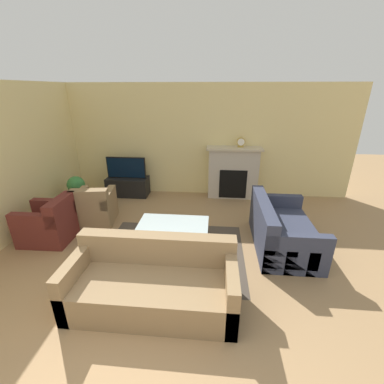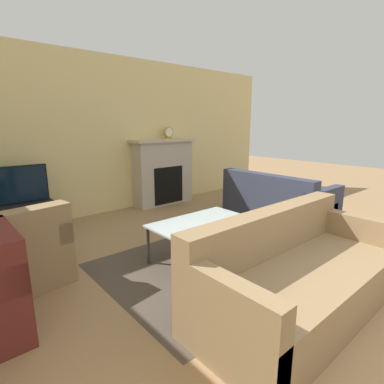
{
  "view_description": "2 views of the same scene",
  "coord_description": "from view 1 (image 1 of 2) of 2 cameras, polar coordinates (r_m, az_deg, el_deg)",
  "views": [
    {
      "loc": [
        0.87,
        -1.15,
        2.57
      ],
      "look_at": [
        0.49,
        3.13,
        0.83
      ],
      "focal_mm": 24.0,
      "sensor_mm": 36.0,
      "label": 1
    },
    {
      "loc": [
        -2.01,
        0.16,
        1.56
      ],
      "look_at": [
        0.57,
        3.18,
        0.65
      ],
      "focal_mm": 28.0,
      "sensor_mm": 36.0,
      "label": 2
    }
  ],
  "objects": [
    {
      "name": "armchair_accent",
      "position": [
        5.54,
        -20.67,
        -3.56
      ],
      "size": [
        0.81,
        0.88,
        0.82
      ],
      "rotation": [
        0.0,
        0.0,
        3.3
      ],
      "color": "#8C704C",
      "rests_on": "ground_plane"
    },
    {
      "name": "couch_loveseat",
      "position": [
        4.71,
        19.1,
        -8.2
      ],
      "size": [
        0.95,
        1.6,
        0.82
      ],
      "rotation": [
        0.0,
        0.0,
        1.57
      ],
      "color": "#33384C",
      "rests_on": "ground_plane"
    },
    {
      "name": "area_rug",
      "position": [
        4.45,
        -4.39,
        -13.22
      ],
      "size": [
        2.37,
        1.9,
        0.0
      ],
      "color": "#4C4238",
      "rests_on": "ground_plane"
    },
    {
      "name": "tv",
      "position": [
        6.61,
        -14.41,
        5.26
      ],
      "size": [
        0.97,
        0.06,
        0.53
      ],
      "color": "black",
      "rests_on": "tv_stand"
    },
    {
      "name": "potted_plant",
      "position": [
        6.39,
        -24.27,
        0.82
      ],
      "size": [
        0.39,
        0.39,
        0.73
      ],
      "color": "#47474C",
      "rests_on": "ground_plane"
    },
    {
      "name": "couch_sectional",
      "position": [
        3.45,
        -8.55,
        -19.54
      ],
      "size": [
        2.05,
        0.89,
        0.82
      ],
      "color": "#8C704C",
      "rests_on": "ground_plane"
    },
    {
      "name": "fireplace",
      "position": [
        6.41,
        9.11,
        4.49
      ],
      "size": [
        1.32,
        0.42,
        1.27
      ],
      "color": "#BCB2A3",
      "rests_on": "ground_plane"
    },
    {
      "name": "mantel_clock",
      "position": [
        6.25,
        10.81,
        10.82
      ],
      "size": [
        0.2,
        0.07,
        0.23
      ],
      "color": "#B79338",
      "rests_on": "fireplace"
    },
    {
      "name": "armchair_by_window",
      "position": [
        5.28,
        -29.09,
        -6.38
      ],
      "size": [
        0.84,
        0.75,
        0.82
      ],
      "rotation": [
        0.0,
        0.0,
        -1.55
      ],
      "color": "#5B231E",
      "rests_on": "ground_plane"
    },
    {
      "name": "wall_back",
      "position": [
        6.49,
        -2.75,
        11.23
      ],
      "size": [
        8.41,
        0.06,
        2.7
      ],
      "color": "beige",
      "rests_on": "ground_plane"
    },
    {
      "name": "coffee_table",
      "position": [
        4.36,
        -4.21,
        -7.56
      ],
      "size": [
        1.17,
        0.7,
        0.45
      ],
      "color": "#333338",
      "rests_on": "ground_plane"
    },
    {
      "name": "tv_stand",
      "position": [
        6.77,
        -14.01,
        1.22
      ],
      "size": [
        1.03,
        0.47,
        0.47
      ],
      "color": "black",
      "rests_on": "ground_plane"
    }
  ]
}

